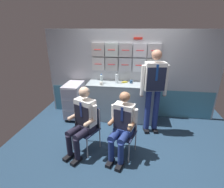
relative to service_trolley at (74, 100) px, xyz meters
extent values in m
cube|color=#20374D|center=(1.36, -0.99, -0.50)|extent=(4.80, 4.80, 0.04)
cube|color=#A9AEB6|center=(1.36, 0.39, 0.59)|extent=(4.20, 0.06, 2.15)
cube|color=teal|center=(1.36, 0.35, -0.12)|extent=(4.12, 0.01, 0.72)
cube|color=silver|center=(0.57, 0.33, 0.86)|extent=(0.30, 0.06, 0.31)
cylinder|color=red|center=(0.57, 0.29, 0.86)|extent=(0.17, 0.01, 0.01)
cube|color=#AAADAF|center=(0.90, 0.33, 0.86)|extent=(0.30, 0.06, 0.31)
cylinder|color=red|center=(0.90, 0.29, 0.86)|extent=(0.17, 0.01, 0.01)
cube|color=#A7ACB7|center=(1.23, 0.33, 0.86)|extent=(0.30, 0.06, 0.31)
cylinder|color=red|center=(1.23, 0.29, 0.86)|extent=(0.17, 0.01, 0.01)
cube|color=silver|center=(1.56, 0.33, 0.86)|extent=(0.30, 0.06, 0.31)
cylinder|color=red|center=(1.56, 0.29, 0.86)|extent=(0.17, 0.01, 0.01)
cube|color=#B8BDBB|center=(1.89, 0.33, 0.86)|extent=(0.30, 0.06, 0.31)
cylinder|color=red|center=(1.89, 0.29, 0.86)|extent=(0.17, 0.01, 0.01)
cube|color=beige|center=(0.57, 0.33, 1.20)|extent=(0.30, 0.06, 0.31)
cylinder|color=red|center=(0.57, 0.29, 1.20)|extent=(0.17, 0.01, 0.01)
cube|color=silver|center=(0.90, 0.33, 1.20)|extent=(0.30, 0.06, 0.31)
cylinder|color=red|center=(0.90, 0.29, 1.20)|extent=(0.17, 0.01, 0.01)
cube|color=#AAAAAF|center=(1.23, 0.33, 1.20)|extent=(0.30, 0.06, 0.31)
cylinder|color=red|center=(1.23, 0.29, 1.20)|extent=(0.17, 0.01, 0.01)
cube|color=silver|center=(1.56, 0.33, 1.20)|extent=(0.30, 0.06, 0.31)
cylinder|color=red|center=(1.56, 0.29, 1.20)|extent=(0.17, 0.01, 0.01)
cube|color=#B2B3BA|center=(1.89, 0.33, 1.20)|extent=(0.30, 0.06, 0.31)
cylinder|color=red|center=(1.89, 0.29, 1.20)|extent=(0.17, 0.01, 0.01)
cube|color=red|center=(1.50, 0.34, 1.46)|extent=(0.20, 0.02, 0.05)
cube|color=#A2B1B8|center=(1.16, 0.10, -0.03)|extent=(1.59, 0.52, 0.90)
cube|color=#93A2A9|center=(1.16, 0.10, 0.43)|extent=(1.62, 0.53, 0.03)
sphere|color=black|center=(-0.16, -0.27, -0.45)|extent=(0.07, 0.07, 0.07)
sphere|color=black|center=(0.16, -0.27, -0.45)|extent=(0.07, 0.07, 0.07)
sphere|color=black|center=(-0.16, 0.28, -0.45)|extent=(0.07, 0.07, 0.07)
sphere|color=black|center=(0.16, 0.28, -0.45)|extent=(0.07, 0.07, 0.07)
cube|color=silver|center=(0.00, 0.00, 0.00)|extent=(0.40, 0.64, 0.83)
cube|color=#ABA7B6|center=(0.00, -0.32, -0.27)|extent=(0.35, 0.01, 0.22)
cube|color=#ABA7B6|center=(0.00, -0.32, 0.00)|extent=(0.35, 0.01, 0.22)
cube|color=#ABA7B6|center=(0.00, -0.32, 0.28)|extent=(0.35, 0.01, 0.22)
cylinder|color=#28282D|center=(0.00, -0.30, 0.40)|extent=(0.32, 0.02, 0.02)
cylinder|color=#A8AAAF|center=(0.40, -1.27, -0.28)|extent=(0.02, 0.02, 0.40)
cylinder|color=#A8AAAF|center=(0.72, -1.42, -0.28)|extent=(0.02, 0.02, 0.40)
cylinder|color=#A8AAAF|center=(0.55, -0.94, -0.28)|extent=(0.02, 0.02, 0.40)
cylinder|color=#A8AAAF|center=(0.88, -1.10, -0.28)|extent=(0.02, 0.02, 0.40)
cube|color=#1B223D|center=(0.64, -1.18, -0.07)|extent=(0.53, 0.53, 0.02)
cube|color=#1B223D|center=(0.72, -1.01, 0.14)|extent=(0.34, 0.18, 0.40)
cylinder|color=#A8AAAF|center=(0.55, -0.94, 0.14)|extent=(0.02, 0.02, 0.40)
cylinder|color=#A8AAAF|center=(0.88, -1.10, 0.14)|extent=(0.02, 0.02, 0.40)
cube|color=black|center=(0.39, -1.48, -0.45)|extent=(0.18, 0.24, 0.06)
cube|color=black|center=(0.56, -1.56, -0.45)|extent=(0.18, 0.24, 0.06)
cylinder|color=black|center=(0.41, -1.45, -0.23)|extent=(0.10, 0.10, 0.39)
cylinder|color=black|center=(0.58, -1.53, -0.23)|extent=(0.10, 0.10, 0.39)
cylinder|color=black|center=(0.48, -1.29, -0.01)|extent=(0.28, 0.40, 0.13)
cylinder|color=black|center=(0.65, -1.37, -0.01)|extent=(0.28, 0.40, 0.13)
cube|color=black|center=(0.64, -1.18, 0.00)|extent=(0.39, 0.33, 0.12)
cube|color=white|center=(0.65, -1.16, 0.30)|extent=(0.41, 0.33, 0.48)
cube|color=black|center=(0.60, -1.26, 0.26)|extent=(0.30, 0.15, 0.38)
cube|color=navy|center=(0.60, -1.26, 0.39)|extent=(0.04, 0.03, 0.27)
cylinder|color=white|center=(0.46, -1.07, 0.35)|extent=(0.08, 0.08, 0.26)
cylinder|color=#D9AF91|center=(0.43, -1.18, 0.20)|extent=(0.16, 0.24, 0.07)
sphere|color=#D9AF91|center=(0.39, -1.27, 0.20)|extent=(0.08, 0.08, 0.08)
cylinder|color=white|center=(0.84, -1.25, 0.35)|extent=(0.08, 0.08, 0.26)
cylinder|color=#D9AF91|center=(0.77, -1.34, 0.20)|extent=(0.16, 0.24, 0.07)
sphere|color=#D9AF91|center=(0.73, -1.44, 0.20)|extent=(0.08, 0.08, 0.08)
sphere|color=#D9AF91|center=(0.65, -1.16, 0.67)|extent=(0.19, 0.19, 0.19)
ellipsoid|color=gray|center=(0.65, -1.15, 0.69)|extent=(0.24, 0.23, 0.13)
cylinder|color=#A8AAAF|center=(1.11, -1.32, -0.28)|extent=(0.02, 0.02, 0.40)
cylinder|color=#A8AAAF|center=(1.45, -1.43, -0.28)|extent=(0.02, 0.02, 0.40)
cylinder|color=#A8AAAF|center=(1.21, -0.98, -0.28)|extent=(0.02, 0.02, 0.40)
cylinder|color=#A8AAAF|center=(1.56, -1.08, -0.28)|extent=(0.02, 0.02, 0.40)
cube|color=#1B223D|center=(1.33, -1.20, -0.07)|extent=(0.50, 0.50, 0.02)
cube|color=#1B223D|center=(1.39, -1.02, 0.14)|extent=(0.36, 0.14, 0.40)
cylinder|color=#A8AAAF|center=(1.21, -0.98, 0.14)|extent=(0.02, 0.02, 0.40)
cylinder|color=#A8AAAF|center=(1.56, -1.08, 0.14)|extent=(0.02, 0.02, 0.40)
cube|color=black|center=(1.14, -1.52, -0.45)|extent=(0.15, 0.24, 0.06)
cube|color=black|center=(1.31, -1.57, -0.45)|extent=(0.15, 0.24, 0.06)
cylinder|color=navy|center=(1.15, -1.48, -0.23)|extent=(0.10, 0.10, 0.39)
cylinder|color=navy|center=(1.32, -1.53, -0.23)|extent=(0.10, 0.10, 0.39)
cylinder|color=navy|center=(1.20, -1.33, -0.01)|extent=(0.23, 0.37, 0.13)
cylinder|color=navy|center=(1.37, -1.38, -0.01)|extent=(0.23, 0.37, 0.13)
cube|color=navy|center=(1.33, -1.20, 0.00)|extent=(0.36, 0.28, 0.12)
cube|color=white|center=(1.34, -1.18, 0.28)|extent=(0.37, 0.27, 0.44)
cube|color=#232538|center=(1.31, -1.28, 0.25)|extent=(0.30, 0.10, 0.36)
cube|color=navy|center=(1.31, -1.28, 0.36)|extent=(0.04, 0.02, 0.25)
cylinder|color=white|center=(1.15, -1.13, 0.33)|extent=(0.08, 0.08, 0.24)
cylinder|color=#A77455|center=(1.14, -1.23, 0.19)|extent=(0.13, 0.23, 0.07)
sphere|color=#A77455|center=(1.11, -1.32, 0.19)|extent=(0.08, 0.08, 0.08)
cylinder|color=white|center=(1.52, -1.24, 0.33)|extent=(0.08, 0.08, 0.24)
cylinder|color=#A77455|center=(1.48, -1.33, 0.19)|extent=(0.13, 0.23, 0.07)
sphere|color=#A77455|center=(1.45, -1.43, 0.19)|extent=(0.08, 0.08, 0.08)
cylinder|color=tan|center=(1.45, -1.43, 0.23)|extent=(0.06, 0.06, 0.06)
sphere|color=#A77455|center=(1.34, -1.18, 0.63)|extent=(0.18, 0.18, 0.18)
ellipsoid|color=tan|center=(1.34, -1.17, 0.65)|extent=(0.21, 0.20, 0.12)
cube|color=black|center=(1.78, -0.41, -0.45)|extent=(0.13, 0.25, 0.06)
cube|color=black|center=(1.98, -0.38, -0.45)|extent=(0.13, 0.25, 0.06)
cylinder|color=navy|center=(1.79, -0.38, 0.04)|extent=(0.12, 0.12, 0.92)
cylinder|color=navy|center=(1.96, -0.35, 0.04)|extent=(0.12, 0.12, 0.92)
cube|color=white|center=(1.87, -0.37, 0.78)|extent=(0.43, 0.30, 0.57)
cube|color=#1B2239|center=(1.90, -0.48, 0.75)|extent=(0.36, 0.08, 0.48)
cube|color=navy|center=(1.90, -0.49, 0.88)|extent=(0.04, 0.02, 0.32)
cylinder|color=white|center=(1.64, -0.41, 0.69)|extent=(0.08, 0.08, 0.63)
sphere|color=#A9765E|center=(1.64, -0.41, 0.38)|extent=(0.08, 0.08, 0.08)
cylinder|color=white|center=(2.11, -0.32, 0.69)|extent=(0.08, 0.08, 0.63)
sphere|color=#A9765E|center=(2.11, -0.32, 0.38)|extent=(0.08, 0.08, 0.08)
sphere|color=#A9765E|center=(1.87, -0.37, 1.20)|extent=(0.20, 0.20, 0.20)
ellipsoid|color=tan|center=(1.87, -0.35, 1.22)|extent=(0.22, 0.21, 0.14)
cylinder|color=silver|center=(1.05, 0.14, 0.55)|extent=(0.07, 0.07, 0.21)
cone|color=silver|center=(1.05, 0.14, 0.67)|extent=(0.07, 0.07, 0.02)
cylinder|color=black|center=(1.05, 0.14, 0.69)|extent=(0.03, 0.03, 0.02)
cylinder|color=silver|center=(0.69, 0.08, 0.54)|extent=(0.07, 0.07, 0.18)
cone|color=silver|center=(0.69, 0.08, 0.64)|extent=(0.07, 0.07, 0.02)
cylinder|color=blue|center=(0.69, 0.08, 0.66)|extent=(0.03, 0.03, 0.02)
cylinder|color=navy|center=(1.39, 0.18, 0.48)|extent=(0.07, 0.07, 0.07)
cylinder|color=#382114|center=(1.39, 0.18, 0.51)|extent=(0.06, 0.06, 0.01)
cylinder|color=silver|center=(0.71, -0.06, 0.48)|extent=(0.07, 0.07, 0.07)
cylinder|color=#382114|center=(0.71, -0.06, 0.51)|extent=(0.06, 0.06, 0.01)
cylinder|color=white|center=(1.66, 0.18, 0.47)|extent=(0.07, 0.07, 0.06)
cylinder|color=#382114|center=(1.66, 0.18, 0.50)|extent=(0.06, 0.06, 0.01)
ellipsoid|color=yellow|center=(1.23, 0.17, 0.47)|extent=(0.17, 0.10, 0.04)
cylinder|color=#4C3819|center=(1.31, 0.20, 0.47)|extent=(0.01, 0.01, 0.02)
camera|label=1|loc=(1.50, -3.78, 1.70)|focal=27.55mm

